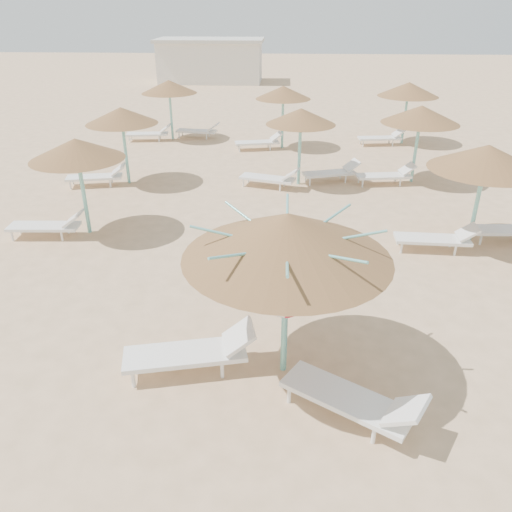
{
  "coord_description": "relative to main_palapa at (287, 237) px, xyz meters",
  "views": [
    {
      "loc": [
        0.02,
        -7.33,
        5.82
      ],
      "look_at": [
        -0.48,
        1.5,
        1.3
      ],
      "focal_mm": 35.0,
      "sensor_mm": 36.0,
      "label": 1
    }
  ],
  "objects": [
    {
      "name": "ground",
      "position": [
        -0.11,
        0.34,
        -2.59
      ],
      "size": [
        120.0,
        120.0,
        0.0
      ],
      "primitive_type": "plane",
      "color": "#DAB085",
      "rests_on": "ground"
    },
    {
      "name": "main_palapa",
      "position": [
        0.0,
        0.0,
        0.0
      ],
      "size": [
        3.32,
        3.32,
        2.98
      ],
      "color": "#73C7BF",
      "rests_on": "ground"
    },
    {
      "name": "lounger_main_a",
      "position": [
        -1.56,
        -0.1,
        -2.2
      ],
      "size": [
        2.37,
        1.16,
        0.83
      ],
      "rotation": [
        0.0,
        0.0,
        0.22
      ],
      "color": "white",
      "rests_on": "ground"
    },
    {
      "name": "lounger_main_b",
      "position": [
        1.1,
        -1.13,
        -2.21
      ],
      "size": [
        2.22,
        1.72,
        0.8
      ],
      "rotation": [
        0.0,
        0.0,
        -0.56
      ],
      "color": "white",
      "rests_on": "ground"
    },
    {
      "name": "palapa_field",
      "position": [
        0.3,
        11.0,
        -0.3
      ],
      "size": [
        14.84,
        13.65,
        2.71
      ],
      "color": "#73C7BF",
      "rests_on": "ground"
    },
    {
      "name": "service_hut",
      "position": [
        -6.11,
        35.34,
        -0.95
      ],
      "size": [
        8.4,
        4.4,
        3.25
      ],
      "color": "silver",
      "rests_on": "ground"
    }
  ]
}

